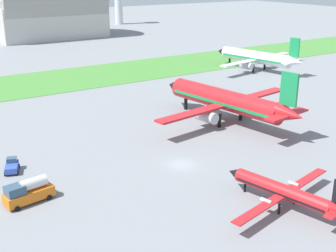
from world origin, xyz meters
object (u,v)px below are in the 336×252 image
at_px(airplane_foreground_turboprop, 284,191).
at_px(airplane_midfield_jet, 227,101).
at_px(pushback_tug_midfield, 12,166).
at_px(fuel_truck_by_runway, 28,192).
at_px(airplane_parked_jet_far, 257,57).

bearing_deg(airplane_foreground_turboprop, airplane_midfield_jet, -39.76).
bearing_deg(pushback_tug_midfield, fuel_truck_by_runway, -164.14).
bearing_deg(pushback_tug_midfield, airplane_midfield_jet, -69.83).
height_order(airplane_foreground_turboprop, pushback_tug_midfield, airplane_foreground_turboprop).
bearing_deg(airplane_midfield_jet, airplane_foreground_turboprop, 144.10).
relative_size(airplane_parked_jet_far, airplane_foreground_turboprop, 1.55).
relative_size(airplane_foreground_turboprop, airplane_midfield_jet, 0.58).
bearing_deg(airplane_parked_jet_far, airplane_midfield_jet, 119.75).
distance_m(pushback_tug_midfield, fuel_truck_by_runway, 11.14).
distance_m(airplane_foreground_turboprop, airplane_midfield_jet, 34.90).
xyz_separation_m(pushback_tug_midfield, fuel_truck_by_runway, (-0.78, -11.10, 0.67)).
xyz_separation_m(airplane_foreground_turboprop, pushback_tug_midfield, (-26.66, 30.59, -1.37)).
relative_size(airplane_midfield_jet, fuel_truck_by_runway, 5.28).
xyz_separation_m(airplane_parked_jet_far, fuel_truck_by_runway, (-84.03, -44.61, -2.50)).
distance_m(airplane_midfield_jet, fuel_truck_by_runway, 45.26).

